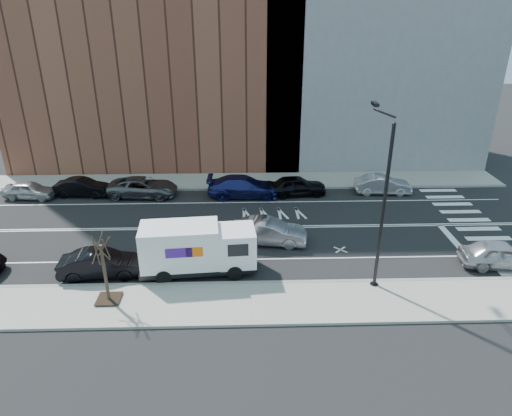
{
  "coord_description": "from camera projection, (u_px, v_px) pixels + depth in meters",
  "views": [
    {
      "loc": [
        -0.03,
        -28.03,
        14.06
      ],
      "look_at": [
        0.82,
        0.11,
        1.4
      ],
      "focal_mm": 32.0,
      "sensor_mm": 36.0,
      "label": 1
    }
  ],
  "objects": [
    {
      "name": "far_parked_f",
      "position": [
        383.0,
        185.0,
        36.69
      ],
      "size": [
        4.53,
        1.79,
        1.47
      ],
      "primitive_type": "imported",
      "rotation": [
        0.0,
        0.0,
        1.52
      ],
      "color": "silver",
      "rests_on": "ground"
    },
    {
      "name": "crosswalk",
      "position": [
        474.0,
        224.0,
        31.76
      ],
      "size": [
        3.0,
        14.0,
        0.01
      ],
      "primitive_type": null,
      "color": "white",
      "rests_on": "ground"
    },
    {
      "name": "driving_sedan",
      "position": [
        268.0,
        232.0,
        28.98
      ],
      "size": [
        5.07,
        2.35,
        1.61
      ],
      "primitive_type": "imported",
      "rotation": [
        0.0,
        0.0,
        1.43
      ],
      "color": "#9E9FA3",
      "rests_on": "ground"
    },
    {
      "name": "sidewalk_far",
      "position": [
        244.0,
        181.0,
        39.31
      ],
      "size": [
        44.0,
        3.6,
        0.15
      ],
      "primitive_type": "cube",
      "color": "gray",
      "rests_on": "ground"
    },
    {
      "name": "near_parked_front",
      "position": [
        501.0,
        255.0,
        26.36
      ],
      "size": [
        4.75,
        2.28,
        1.57
      ],
      "primitive_type": "imported",
      "rotation": [
        0.0,
        0.0,
        1.47
      ],
      "color": "#B7B8BC",
      "rests_on": "ground"
    },
    {
      "name": "far_parked_d",
      "position": [
        244.0,
        186.0,
        36.06
      ],
      "size": [
        5.78,
        2.5,
        1.66
      ],
      "primitive_type": "imported",
      "rotation": [
        0.0,
        0.0,
        1.54
      ],
      "color": "navy",
      "rests_on": "ground"
    },
    {
      "name": "far_parked_a",
      "position": [
        30.0,
        190.0,
        35.74
      ],
      "size": [
        4.21,
        2.08,
        1.38
      ],
      "primitive_type": "imported",
      "rotation": [
        0.0,
        0.0,
        1.46
      ],
      "color": "#A5A5A9",
      "rests_on": "ground"
    },
    {
      "name": "far_parked_b",
      "position": [
        82.0,
        187.0,
        36.21
      ],
      "size": [
        4.41,
        1.84,
        1.42
      ],
      "primitive_type": "imported",
      "rotation": [
        0.0,
        0.0,
        1.49
      ],
      "color": "black",
      "rests_on": "ground"
    },
    {
      "name": "near_parked_rear_a",
      "position": [
        102.0,
        264.0,
        25.46
      ],
      "size": [
        4.73,
        1.96,
        1.52
      ],
      "primitive_type": "imported",
      "rotation": [
        0.0,
        0.0,
        1.65
      ],
      "color": "black",
      "rests_on": "ground"
    },
    {
      "name": "far_parked_e",
      "position": [
        297.0,
        186.0,
        36.32
      ],
      "size": [
        4.78,
        2.27,
        1.58
      ],
      "primitive_type": "imported",
      "rotation": [
        0.0,
        0.0,
        1.66
      ],
      "color": "black",
      "rests_on": "ground"
    },
    {
      "name": "bldg_concrete",
      "position": [
        376.0,
        16.0,
        40.54
      ],
      "size": [
        20.0,
        10.0,
        26.0
      ],
      "primitive_type": "cube",
      "color": "slate",
      "rests_on": "ground"
    },
    {
      "name": "far_parked_c",
      "position": [
        143.0,
        187.0,
        36.15
      ],
      "size": [
        5.58,
        2.86,
        1.51
      ],
      "primitive_type": "imported",
      "rotation": [
        0.0,
        0.0,
        1.5
      ],
      "color": "#54575D",
      "rests_on": "ground"
    },
    {
      "name": "fedex_van",
      "position": [
        197.0,
        248.0,
        25.51
      ],
      "size": [
        6.64,
        2.73,
        2.96
      ],
      "rotation": [
        0.0,
        0.0,
        0.08
      ],
      "color": "black",
      "rests_on": "ground"
    },
    {
      "name": "road_markings",
      "position": [
        244.0,
        227.0,
        31.32
      ],
      "size": [
        40.0,
        8.6,
        0.01
      ],
      "primitive_type": null,
      "color": "white",
      "rests_on": "ground"
    },
    {
      "name": "street_tree",
      "position": [
        106.0,
        278.0,
        22.88
      ],
      "size": [
        1.2,
        1.2,
        3.75
      ],
      "color": "black",
      "rests_on": "ground"
    },
    {
      "name": "curb_far",
      "position": [
        244.0,
        188.0,
        37.67
      ],
      "size": [
        44.0,
        0.25,
        0.17
      ],
      "primitive_type": "cube",
      "color": "gray",
      "rests_on": "ground"
    },
    {
      "name": "curb_near",
      "position": [
        245.0,
        283.0,
        24.91
      ],
      "size": [
        44.0,
        0.25,
        0.17
      ],
      "primitive_type": "cube",
      "color": "gray",
      "rests_on": "ground"
    },
    {
      "name": "bldg_brick",
      "position": [
        153.0,
        41.0,
        40.82
      ],
      "size": [
        26.0,
        10.0,
        22.0
      ],
      "primitive_type": "cube",
      "color": "brown",
      "rests_on": "ground"
    },
    {
      "name": "streetlight",
      "position": [
        382.0,
        197.0,
        23.13
      ],
      "size": [
        0.44,
        4.02,
        9.34
      ],
      "color": "black",
      "rests_on": "ground"
    },
    {
      "name": "sidewalk_near",
      "position": [
        245.0,
        303.0,
        23.27
      ],
      "size": [
        44.0,
        3.6,
        0.15
      ],
      "primitive_type": "cube",
      "color": "gray",
      "rests_on": "ground"
    },
    {
      "name": "ground",
      "position": [
        244.0,
        227.0,
        31.32
      ],
      "size": [
        120.0,
        120.0,
        0.0
      ],
      "primitive_type": "plane",
      "color": "black",
      "rests_on": "ground"
    }
  ]
}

